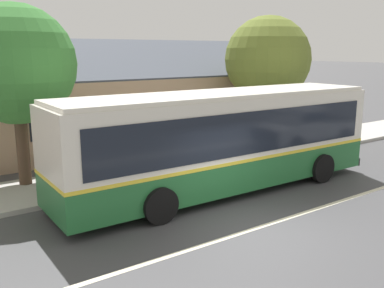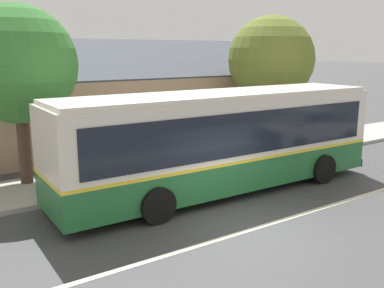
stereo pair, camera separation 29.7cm
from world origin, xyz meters
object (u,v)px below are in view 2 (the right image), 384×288
(street_tree_secondary, at_px, (17,65))
(bus_stop_sign, at_px, (316,115))
(bench_down_street, at_px, (80,172))
(street_tree_primary, at_px, (271,62))
(transit_bus, at_px, (222,139))

(street_tree_secondary, xyz_separation_m, bus_stop_sign, (12.10, -1.88, -2.39))
(bench_down_street, height_order, street_tree_primary, street_tree_primary)
(bus_stop_sign, bearing_deg, transit_bus, -163.21)
(transit_bus, xyz_separation_m, bench_down_street, (-3.76, 2.75, -1.16))
(transit_bus, distance_m, bus_stop_sign, 7.24)
(bench_down_street, bearing_deg, bus_stop_sign, -3.52)
(street_tree_primary, distance_m, street_tree_secondary, 11.28)
(transit_bus, height_order, bench_down_street, transit_bus)
(street_tree_secondary, bearing_deg, bus_stop_sign, -8.82)
(transit_bus, xyz_separation_m, bus_stop_sign, (6.94, 2.09, -0.08))
(bench_down_street, bearing_deg, street_tree_primary, 8.52)
(street_tree_primary, height_order, bus_stop_sign, street_tree_primary)
(transit_bus, relative_size, bus_stop_sign, 4.66)
(bench_down_street, bearing_deg, street_tree_secondary, 139.04)
(bench_down_street, height_order, bus_stop_sign, bus_stop_sign)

